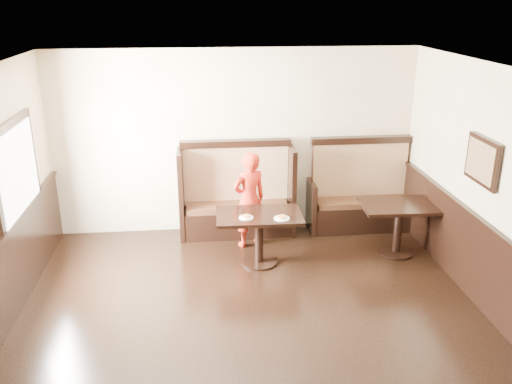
{
  "coord_description": "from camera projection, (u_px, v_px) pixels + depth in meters",
  "views": [
    {
      "loc": [
        -0.53,
        -4.48,
        3.51
      ],
      "look_at": [
        0.2,
        2.35,
        1.0
      ],
      "focal_mm": 38.0,
      "sensor_mm": 36.0,
      "label": 1
    }
  ],
  "objects": [
    {
      "name": "child",
      "position": [
        249.0,
        200.0,
        7.84
      ],
      "size": [
        0.61,
        0.52,
        1.43
      ],
      "primitive_type": "imported",
      "rotation": [
        0.0,
        0.0,
        3.54
      ],
      "color": "red",
      "rests_on": "ground"
    },
    {
      "name": "table_main",
      "position": [
        259.0,
        226.0,
        7.33
      ],
      "size": [
        1.17,
        0.75,
        0.73
      ],
      "rotation": [
        0.0,
        0.0,
        -0.03
      ],
      "color": "black",
      "rests_on": "ground"
    },
    {
      "name": "pizza_plate_right",
      "position": [
        282.0,
        218.0,
        7.12
      ],
      "size": [
        0.21,
        0.21,
        0.04
      ],
      "color": "white",
      "rests_on": "table_main"
    },
    {
      "name": "table_neighbor",
      "position": [
        399.0,
        217.0,
        7.63
      ],
      "size": [
        1.11,
        0.75,
        0.75
      ],
      "rotation": [
        0.0,
        0.0,
        -0.04
      ],
      "color": "black",
      "rests_on": "ground"
    },
    {
      "name": "booth_neighbor",
      "position": [
        360.0,
        199.0,
        8.55
      ],
      "size": [
        1.65,
        0.72,
        1.45
      ],
      "color": "black",
      "rests_on": "ground"
    },
    {
      "name": "pizza_plate_left",
      "position": [
        246.0,
        217.0,
        7.15
      ],
      "size": [
        0.19,
        0.19,
        0.04
      ],
      "color": "white",
      "rests_on": "table_main"
    },
    {
      "name": "ground",
      "position": [
        261.0,
        366.0,
        5.44
      ],
      "size": [
        7.0,
        7.0,
        0.0
      ],
      "primitive_type": "plane",
      "color": "black",
      "rests_on": "ground"
    },
    {
      "name": "booth_main",
      "position": [
        237.0,
        200.0,
        8.34
      ],
      "size": [
        1.75,
        0.72,
        1.45
      ],
      "color": "black",
      "rests_on": "ground"
    },
    {
      "name": "room_shell",
      "position": [
        229.0,
        295.0,
        5.44
      ],
      "size": [
        7.0,
        7.0,
        7.0
      ],
      "color": "beige",
      "rests_on": "ground"
    }
  ]
}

